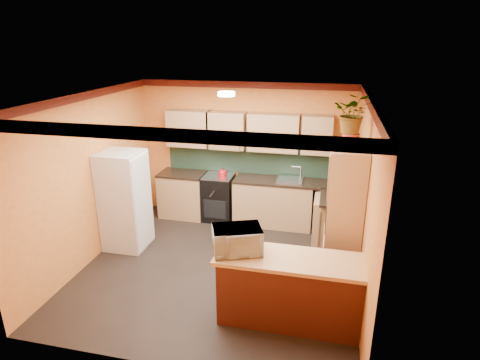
% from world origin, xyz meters
% --- Properties ---
extents(room_shell, '(4.24, 4.24, 2.72)m').
position_xyz_m(room_shell, '(0.02, 0.28, 2.09)').
color(room_shell, black).
rests_on(room_shell, ground).
extents(base_cabinets_back, '(3.65, 0.60, 0.88)m').
position_xyz_m(base_cabinets_back, '(0.13, 1.80, 0.44)').
color(base_cabinets_back, '#A57E57').
rests_on(base_cabinets_back, ground).
extents(countertop_back, '(3.65, 0.62, 0.04)m').
position_xyz_m(countertop_back, '(0.13, 1.80, 0.90)').
color(countertop_back, black).
rests_on(countertop_back, base_cabinets_back).
extents(stove, '(0.58, 0.58, 0.91)m').
position_xyz_m(stove, '(-0.50, 1.80, 0.46)').
color(stove, black).
rests_on(stove, ground).
extents(kettle, '(0.21, 0.21, 0.18)m').
position_xyz_m(kettle, '(-0.40, 1.75, 1.00)').
color(kettle, '#AC0B12').
rests_on(kettle, stove).
extents(sink, '(0.48, 0.40, 0.03)m').
position_xyz_m(sink, '(0.90, 1.80, 0.94)').
color(sink, silver).
rests_on(sink, countertop_back).
extents(base_cabinets_right, '(0.60, 0.80, 0.88)m').
position_xyz_m(base_cabinets_right, '(1.80, 1.12, 0.44)').
color(base_cabinets_right, '#A57E57').
rests_on(base_cabinets_right, ground).
extents(countertop_right, '(0.62, 0.80, 0.04)m').
position_xyz_m(countertop_right, '(1.80, 1.12, 0.90)').
color(countertop_right, black).
rests_on(countertop_right, base_cabinets_right).
extents(fridge, '(0.68, 0.66, 1.70)m').
position_xyz_m(fridge, '(-1.75, 0.37, 0.85)').
color(fridge, silver).
rests_on(fridge, ground).
extents(pantry, '(0.48, 0.90, 2.10)m').
position_xyz_m(pantry, '(1.85, 0.05, 1.05)').
color(pantry, '#A57E57').
rests_on(pantry, ground).
extents(fern_pot, '(0.22, 0.22, 0.16)m').
position_xyz_m(fern_pot, '(1.85, 0.10, 2.18)').
color(fern_pot, '#A03626').
rests_on(fern_pot, pantry).
extents(fern, '(0.54, 0.49, 0.53)m').
position_xyz_m(fern, '(1.85, 0.10, 2.53)').
color(fern, '#A57E57').
rests_on(fern, fern_pot).
extents(breakfast_bar, '(1.80, 0.55, 0.88)m').
position_xyz_m(breakfast_bar, '(1.24, -1.03, 0.44)').
color(breakfast_bar, '#491811').
rests_on(breakfast_bar, ground).
extents(bar_top, '(1.90, 0.65, 0.05)m').
position_xyz_m(bar_top, '(1.24, -1.03, 0.91)').
color(bar_top, '#DAB06A').
rests_on(bar_top, breakfast_bar).
extents(microwave, '(0.70, 0.60, 0.33)m').
position_xyz_m(microwave, '(0.54, -1.03, 1.10)').
color(microwave, silver).
rests_on(microwave, bar_top).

